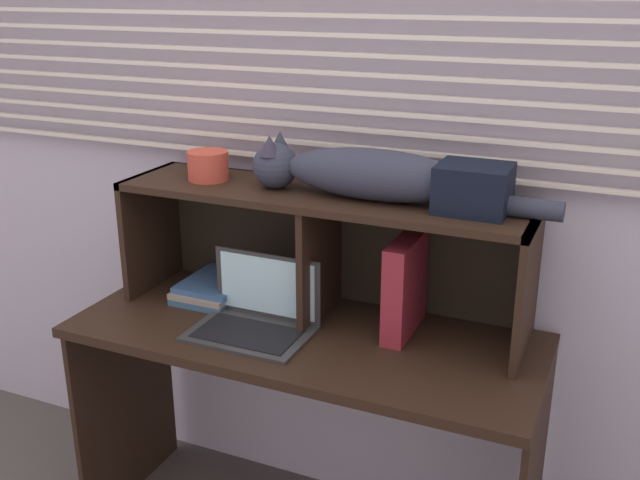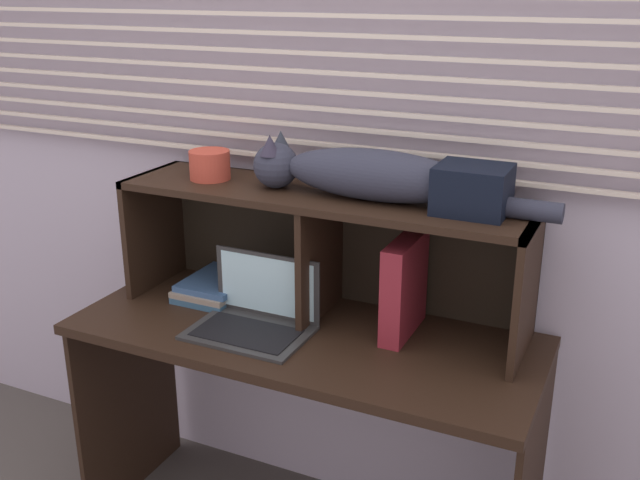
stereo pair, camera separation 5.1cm
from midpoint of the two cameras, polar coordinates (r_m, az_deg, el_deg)
name	(u,v)px [view 2 (the right image)]	position (r m, az deg, el deg)	size (l,w,h in m)	color
back_panel_with_blinds	(348,141)	(2.26, 2.86, 7.67)	(4.40, 0.08, 2.50)	#BAB1C3
desk	(303,377)	(2.22, -0.63, -10.61)	(1.37, 0.56, 0.76)	black
hutch_shelf_unit	(324,228)	(2.16, 1.01, 0.94)	(1.22, 0.31, 0.39)	black
cat	(362,174)	(2.04, 4.03, 5.13)	(0.88, 0.15, 0.16)	#2D303E
laptop	(255,316)	(2.15, -4.39, -5.89)	(0.34, 0.24, 0.21)	#303030
binder_upright	(404,287)	(2.10, 7.26, -3.63)	(0.06, 0.24, 0.28)	maroon
book_stack	(216,287)	(2.39, -7.47, -3.62)	(0.20, 0.25, 0.06)	#335A7A
small_basket	(210,165)	(2.27, -7.92, 5.80)	(0.12, 0.12, 0.09)	#BC4231
storage_box	(473,189)	(1.95, 12.51, 3.86)	(0.19, 0.16, 0.13)	black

